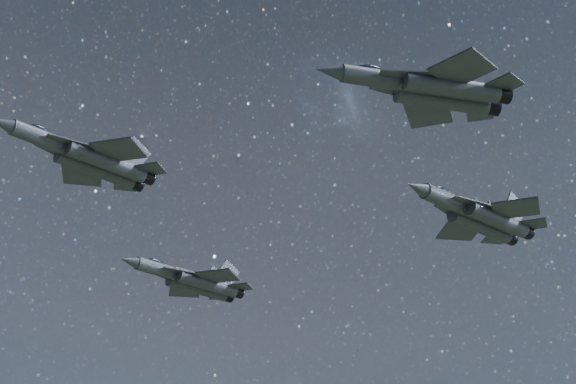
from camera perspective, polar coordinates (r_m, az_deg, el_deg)
name	(u,v)px	position (r m, az deg, el deg)	size (l,w,h in m)	color
jet_lead	(89,158)	(74.13, -13.97, 2.35)	(16.42, 11.03, 4.15)	#31363E
jet_left	(193,281)	(93.06, -6.77, -6.29)	(16.80, 11.33, 4.23)	#31363E
jet_right	(431,89)	(63.42, 10.16, 7.23)	(16.28, 11.22, 4.09)	#31363E
jet_slot	(479,216)	(89.67, 13.45, -1.68)	(19.76, 13.43, 4.97)	#31363E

